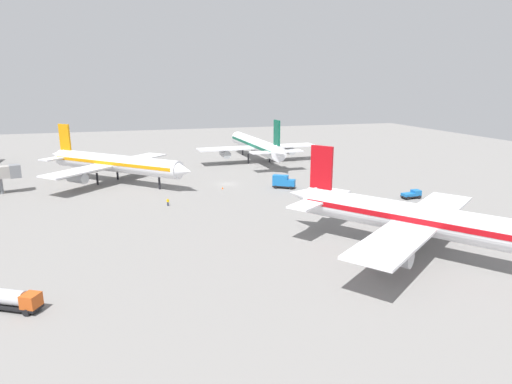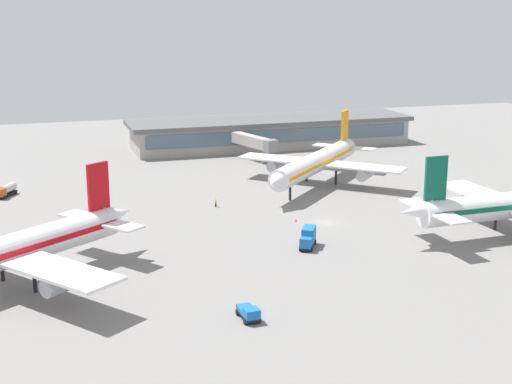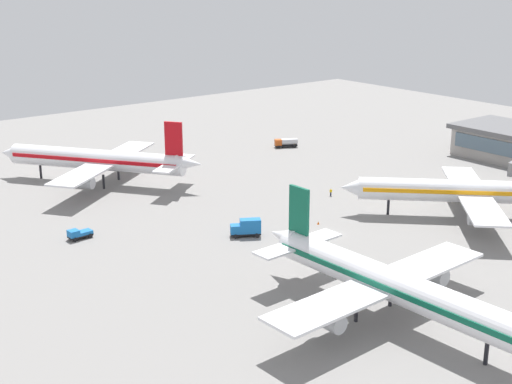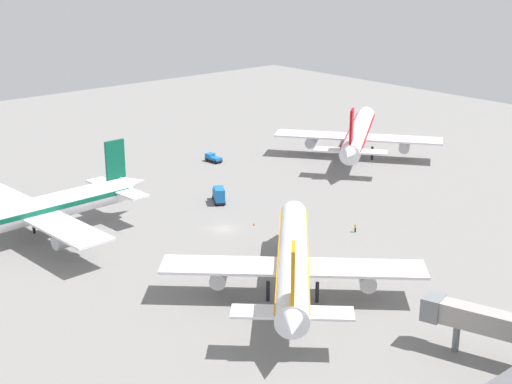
# 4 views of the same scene
# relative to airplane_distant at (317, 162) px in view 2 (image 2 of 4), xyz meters

# --- Properties ---
(ground) EXTENTS (288.00, 288.00, 0.00)m
(ground) POSITION_rel_airplane_distant_xyz_m (9.39, 28.13, -5.39)
(ground) COLOR gray
(terminal_building) EXTENTS (82.34, 19.87, 8.15)m
(terminal_building) POSITION_rel_airplane_distant_xyz_m (-5.90, -49.81, -1.24)
(terminal_building) COLOR #9E9993
(terminal_building) RESTS_ON ground
(airplane_distant) EXTENTS (37.88, 38.67, 14.83)m
(airplane_distant) POSITION_rel_airplane_distant_xyz_m (0.00, 0.00, 0.00)
(airplane_distant) COLOR white
(airplane_distant) RESTS_ON ground
(catering_truck) EXTENTS (4.51, 5.78, 3.30)m
(catering_truck) POSITION_rel_airplane_distant_xyz_m (18.16, 40.64, -3.70)
(catering_truck) COLOR black
(catering_truck) RESTS_ON ground
(fuel_truck) EXTENTS (4.72, 6.43, 2.50)m
(fuel_truck) POSITION_rel_airplane_distant_xyz_m (66.82, -10.58, -4.00)
(fuel_truck) COLOR black
(fuel_truck) RESTS_ON ground
(pushback_tractor) EXTENTS (2.36, 4.48, 1.90)m
(pushback_tractor) POSITION_rel_airplane_distant_xyz_m (36.18, 65.67, -4.42)
(pushback_tractor) COLOR black
(pushback_tractor) RESTS_ON ground
(ground_crew_worker) EXTENTS (0.50, 0.54, 1.67)m
(ground_crew_worker) POSITION_rel_airplane_distant_xyz_m (26.43, 11.10, -4.54)
(ground_crew_worker) COLOR #1E2338
(ground_crew_worker) RESTS_ON ground
(jet_bridge) EXTENTS (7.78, 17.95, 6.74)m
(jet_bridge) POSITION_rel_airplane_distant_xyz_m (5.22, -29.81, -0.26)
(jet_bridge) COLOR #9E9993
(jet_bridge) RESTS_ON ground
(safety_cone_near_gate) EXTENTS (0.44, 0.44, 0.60)m
(safety_cone_near_gate) POSITION_rel_airplane_distant_xyz_m (14.70, 25.76, -5.09)
(safety_cone_near_gate) COLOR #EA590C
(safety_cone_near_gate) RESTS_ON ground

